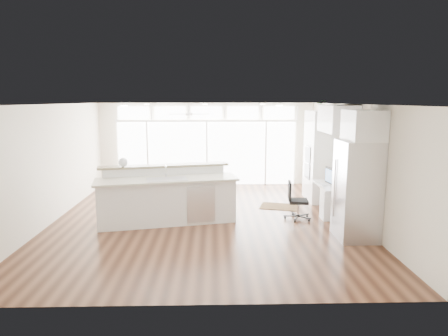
{
  "coord_description": "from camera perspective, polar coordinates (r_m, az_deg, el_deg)",
  "views": [
    {
      "loc": [
        0.22,
        -9.11,
        2.8
      ],
      "look_at": [
        0.48,
        0.6,
        1.13
      ],
      "focal_mm": 32.0,
      "sensor_mm": 36.0,
      "label": 1
    }
  ],
  "objects": [
    {
      "name": "office_chair",
      "position": [
        9.59,
        10.57,
        -4.62
      ],
      "size": [
        0.51,
        0.48,
        0.9
      ],
      "primitive_type": "cube",
      "rotation": [
        0.0,
        0.0,
        -0.11
      ],
      "color": "black",
      "rests_on": "floor"
    },
    {
      "name": "upper_cabinets",
      "position": [
        9.87,
        15.98,
        6.76
      ],
      "size": [
        0.64,
        1.3,
        0.64
      ],
      "primitive_type": "cube",
      "color": "white",
      "rests_on": "wall_right"
    },
    {
      "name": "fridge_cabinet",
      "position": [
        8.32,
        19.34,
        5.76
      ],
      "size": [
        0.64,
        0.9,
        0.6
      ],
      "primitive_type": "cube",
      "color": "white",
      "rests_on": "wall_right"
    },
    {
      "name": "fishbowl",
      "position": [
        9.45,
        -14.22,
        0.78
      ],
      "size": [
        0.25,
        0.25,
        0.21
      ],
      "primitive_type": "sphere",
      "rotation": [
        0.0,
        0.0,
        0.17
      ],
      "color": "silver",
      "rests_on": "kitchen_island"
    },
    {
      "name": "wall_right",
      "position": [
        9.79,
        18.07,
        0.74
      ],
      "size": [
        0.04,
        8.0,
        2.7
      ],
      "primitive_type": "cube",
      "color": "#EDE4CD",
      "rests_on": "floor"
    },
    {
      "name": "ceiling_fan",
      "position": [
        11.94,
        -5.03,
        8.17
      ],
      "size": [
        1.16,
        1.16,
        0.32
      ],
      "primitive_type": "cube",
      "color": "white",
      "rests_on": "ceiling"
    },
    {
      "name": "refrigerator",
      "position": [
        8.48,
        18.47,
        -3.03
      ],
      "size": [
        0.76,
        0.9,
        2.0
      ],
      "primitive_type": "cube",
      "color": "silver",
      "rests_on": "floor"
    },
    {
      "name": "rug",
      "position": [
        10.71,
        7.9,
        -5.47
      ],
      "size": [
        1.13,
        0.94,
        0.01
      ],
      "primitive_type": "cube",
      "rotation": [
        0.0,
        0.0,
        -0.27
      ],
      "color": "#322010",
      "rests_on": "floor"
    },
    {
      "name": "potted_plant",
      "position": [
        11.31,
        13.76,
        8.51
      ],
      "size": [
        0.28,
        0.31,
        0.22
      ],
      "primitive_type": "imported",
      "rotation": [
        0.0,
        0.0,
        -0.11
      ],
      "color": "#275B27",
      "rests_on": "oven_cabinet"
    },
    {
      "name": "oven_cabinet",
      "position": [
        11.41,
        13.49,
        1.66
      ],
      "size": [
        0.64,
        1.2,
        2.5
      ],
      "primitive_type": "cube",
      "color": "white",
      "rests_on": "floor"
    },
    {
      "name": "wall_left",
      "position": [
        9.95,
        -23.46,
        0.56
      ],
      "size": [
        0.04,
        8.0,
        2.7
      ],
      "primitive_type": "cube",
      "color": "#EDE4CD",
      "rests_on": "floor"
    },
    {
      "name": "framed_photos",
      "position": [
        10.63,
        16.24,
        1.79
      ],
      "size": [
        0.06,
        0.22,
        0.8
      ],
      "primitive_type": "cube",
      "color": "black",
      "rests_on": "wall_right"
    },
    {
      "name": "desk_window",
      "position": [
        10.03,
        17.34,
        2.14
      ],
      "size": [
        0.04,
        0.85,
        0.85
      ],
      "primitive_type": "cube",
      "color": "silver",
      "rests_on": "wall_right"
    },
    {
      "name": "recessed_lights",
      "position": [
        9.32,
        -2.91,
        8.99
      ],
      "size": [
        3.4,
        3.0,
        0.02
      ],
      "primitive_type": "cube",
      "color": "white",
      "rests_on": "ceiling"
    },
    {
      "name": "transom_row",
      "position": [
        13.06,
        -2.5,
        7.89
      ],
      "size": [
        5.9,
        0.06,
        0.4
      ],
      "primitive_type": "cube",
      "color": "white",
      "rests_on": "wall_back"
    },
    {
      "name": "ceiling",
      "position": [
        9.12,
        -2.94,
        9.1
      ],
      "size": [
        7.0,
        8.0,
        0.02
      ],
      "primitive_type": "cube",
      "color": "white",
      "rests_on": "wall_back"
    },
    {
      "name": "wall_back",
      "position": [
        13.2,
        -2.47,
        3.42
      ],
      "size": [
        7.0,
        0.04,
        2.7
      ],
      "primitive_type": "cube",
      "color": "#EDE4CD",
      "rests_on": "floor"
    },
    {
      "name": "keyboard",
      "position": [
        9.99,
        13.96,
        -2.28
      ],
      "size": [
        0.15,
        0.35,
        0.02
      ],
      "primitive_type": "cube",
      "rotation": [
        0.0,
        0.0,
        0.08
      ],
      "color": "silver",
      "rests_on": "desk_nook"
    },
    {
      "name": "floor",
      "position": [
        9.54,
        -2.8,
        -7.4
      ],
      "size": [
        7.0,
        8.0,
        0.02
      ],
      "primitive_type": "cube",
      "color": "#3A1E12",
      "rests_on": "ground"
    },
    {
      "name": "kitchen_island",
      "position": [
        9.24,
        -8.14,
        -3.91
      ],
      "size": [
        3.38,
        1.84,
        1.27
      ],
      "primitive_type": "cube",
      "rotation": [
        0.0,
        0.0,
        0.21
      ],
      "color": "white",
      "rests_on": "floor"
    },
    {
      "name": "wall_front",
      "position": [
        5.32,
        -3.88,
        -6.08
      ],
      "size": [
        7.0,
        0.04,
        2.7
      ],
      "primitive_type": "cube",
      "color": "#EDE4CD",
      "rests_on": "floor"
    },
    {
      "name": "monitor",
      "position": [
        10.0,
        14.95,
        -1.11
      ],
      "size": [
        0.15,
        0.52,
        0.43
      ],
      "primitive_type": "cube",
      "rotation": [
        0.0,
        0.0,
        0.13
      ],
      "color": "black",
      "rests_on": "desk_nook"
    },
    {
      "name": "glass_wall",
      "position": [
        13.17,
        -2.46,
        2.09
      ],
      "size": [
        5.8,
        0.06,
        2.08
      ],
      "primitive_type": "cube",
      "color": "white",
      "rests_on": "wall_back"
    },
    {
      "name": "desk_nook",
      "position": [
        10.14,
        15.24,
        -4.41
      ],
      "size": [
        0.72,
        1.3,
        0.76
      ],
      "primitive_type": "cube",
      "color": "white",
      "rests_on": "floor"
    }
  ]
}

